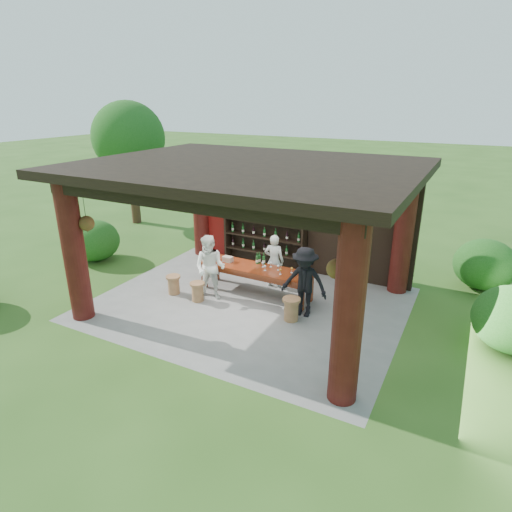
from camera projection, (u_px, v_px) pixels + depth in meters
The scene contains 15 objects.
ground at pixel (249, 304), 10.78m from camera, with size 90.00×90.00×0.00m, color #2D5119.
pavilion at pixel (256, 218), 10.39m from camera, with size 7.50×6.00×3.60m.
wine_shelf at pixel (265, 230), 12.75m from camera, with size 2.61×0.40×2.30m.
tasting_table at pixel (256, 272), 11.11m from camera, with size 3.10×0.84×0.75m.
stool_near_left at pixel (198, 291), 10.85m from camera, with size 0.38×0.38×0.50m.
stool_near_right at pixel (291, 309), 9.89m from camera, with size 0.42×0.42×0.55m.
stool_far_left at pixel (174, 284), 11.24m from camera, with size 0.38×0.38×0.50m.
host at pixel (274, 261), 11.52m from camera, with size 0.54×0.35×1.48m, color silver.
guest_woman at pixel (210, 268), 10.80m from camera, with size 0.82×0.64×1.68m, color white.
guest_man at pixel (304, 282), 9.94m from camera, with size 1.10×0.63×1.70m, color black.
table_bottles at pixel (260, 258), 11.27m from camera, with size 0.24×0.15×0.31m.
table_glasses at pixel (270, 267), 10.89m from camera, with size 2.28×0.41×0.15m.
napkin_basket at pixel (228, 259), 11.43m from camera, with size 0.26×0.18×0.14m, color #BF6672.
shrubs at pixel (290, 289), 10.30m from camera, with size 14.32×8.96×1.36m.
trees at pixel (432, 170), 9.44m from camera, with size 20.15×9.55×4.80m.
Camera 1 is at (4.68, -8.48, 4.89)m, focal length 30.00 mm.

